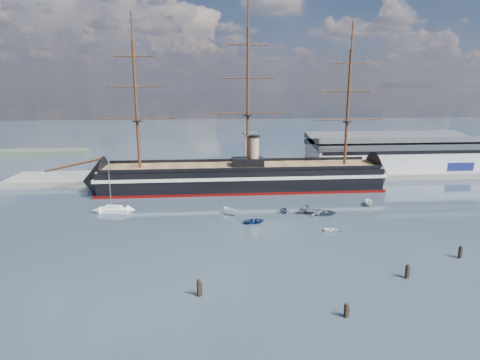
{
  "coord_description": "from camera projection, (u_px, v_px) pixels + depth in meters",
  "views": [
    {
      "loc": [
        -13.23,
        -65.52,
        32.83
      ],
      "look_at": [
        -4.13,
        35.0,
        9.0
      ],
      "focal_mm": 30.0,
      "sensor_mm": 36.0,
      "label": 1
    }
  ],
  "objects": [
    {
      "name": "ground",
      "position": [
        253.0,
        207.0,
        110.99
      ],
      "size": [
        600.0,
        600.0,
        0.0
      ],
      "primitive_type": "plane",
      "color": "#293442",
      "rests_on": "ground"
    },
    {
      "name": "quay",
      "position": [
        268.0,
        178.0,
        146.76
      ],
      "size": [
        180.0,
        18.0,
        2.0
      ],
      "primitive_type": "cube",
      "color": "slate",
      "rests_on": "ground"
    },
    {
      "name": "warehouse",
      "position": [
        391.0,
        152.0,
        153.01
      ],
      "size": [
        63.0,
        21.0,
        11.6
      ],
      "color": "#B7BABC",
      "rests_on": "ground"
    },
    {
      "name": "quay_tower",
      "position": [
        250.0,
        153.0,
        140.99
      ],
      "size": [
        5.0,
        5.0,
        15.0
      ],
      "color": "silver",
      "rests_on": "ground"
    },
    {
      "name": "warship",
      "position": [
        236.0,
        177.0,
        129.17
      ],
      "size": [
        112.9,
        16.5,
        53.94
      ],
      "rotation": [
        0.0,
        0.0,
        -0.0
      ],
      "color": "black",
      "rests_on": "ground"
    },
    {
      "name": "sailboat",
      "position": [
        114.0,
        209.0,
        106.25
      ],
      "size": [
        8.6,
        4.31,
        13.21
      ],
      "rotation": [
        0.0,
        0.0,
        -0.24
      ],
      "color": "white",
      "rests_on": "ground"
    },
    {
      "name": "motorboat_a",
      "position": [
        231.0,
        215.0,
        104.47
      ],
      "size": [
        6.12,
        5.3,
        2.39
      ],
      "primitive_type": "imported",
      "rotation": [
        0.0,
        0.0,
        0.63
      ],
      "color": "white",
      "rests_on": "ground"
    },
    {
      "name": "motorboat_b",
      "position": [
        254.0,
        223.0,
        98.14
      ],
      "size": [
        1.82,
        3.38,
        1.5
      ],
      "primitive_type": "imported",
      "rotation": [
        0.0,
        0.0,
        1.75
      ],
      "color": "navy",
      "rests_on": "ground"
    },
    {
      "name": "motorboat_c",
      "position": [
        304.0,
        213.0,
        106.2
      ],
      "size": [
        5.69,
        4.72,
        2.2
      ],
      "primitive_type": "imported",
      "rotation": [
        0.0,
        0.0,
        -0.59
      ],
      "color": "slate",
      "rests_on": "ground"
    },
    {
      "name": "motorboat_d",
      "position": [
        283.0,
        213.0,
        106.07
      ],
      "size": [
        7.04,
        4.97,
        2.37
      ],
      "primitive_type": "imported",
      "rotation": [
        0.0,
        0.0,
        0.38
      ],
      "color": "slate",
      "rests_on": "ground"
    },
    {
      "name": "motorboat_e",
      "position": [
        333.0,
        232.0,
        92.32
      ],
      "size": [
        1.73,
        2.78,
        1.21
      ],
      "primitive_type": "imported",
      "rotation": [
        0.0,
        0.0,
        1.28
      ],
      "color": "white",
      "rests_on": "ground"
    },
    {
      "name": "motorboat_f",
      "position": [
        369.0,
        206.0,
        112.4
      ],
      "size": [
        5.7,
        3.43,
        2.14
      ],
      "primitive_type": "imported",
      "rotation": [
        0.0,
        0.0,
        -0.29
      ],
      "color": "white",
      "rests_on": "ground"
    },
    {
      "name": "motorboat_g",
      "position": [
        321.0,
        215.0,
        104.56
      ],
      "size": [
        3.15,
        5.04,
        2.19
      ],
      "primitive_type": "imported",
      "rotation": [
        0.0,
        0.0,
        1.28
      ],
      "color": "slate",
      "rests_on": "ground"
    },
    {
      "name": "piling_near_left",
      "position": [
        199.0,
        296.0,
        64.13
      ],
      "size": [
        0.64,
        0.64,
        3.55
      ],
      "primitive_type": "cylinder",
      "color": "black",
      "rests_on": "ground"
    },
    {
      "name": "piling_near_mid",
      "position": [
        346.0,
        317.0,
        58.28
      ],
      "size": [
        0.64,
        0.64,
        2.85
      ],
      "primitive_type": "cylinder",
      "color": "black",
      "rests_on": "ground"
    },
    {
      "name": "piling_near_right",
      "position": [
        406.0,
        278.0,
        70.08
      ],
      "size": [
        0.64,
        0.64,
        3.24
      ],
      "primitive_type": "cylinder",
      "color": "black",
      "rests_on": "ground"
    },
    {
      "name": "piling_far_right",
      "position": [
        459.0,
        258.0,
        78.26
      ],
      "size": [
        0.64,
        0.64,
        3.13
      ],
      "primitive_type": "cylinder",
      "color": "black",
      "rests_on": "ground"
    }
  ]
}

